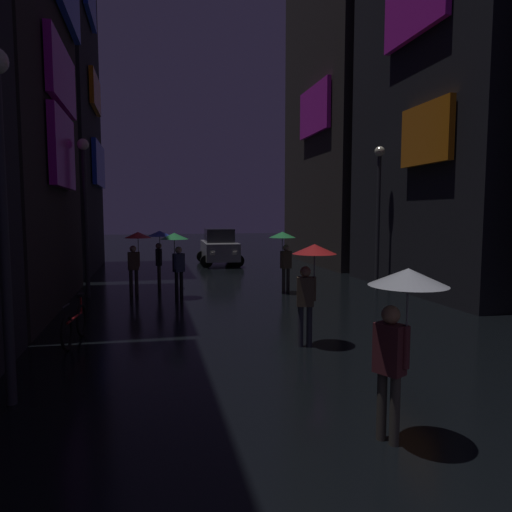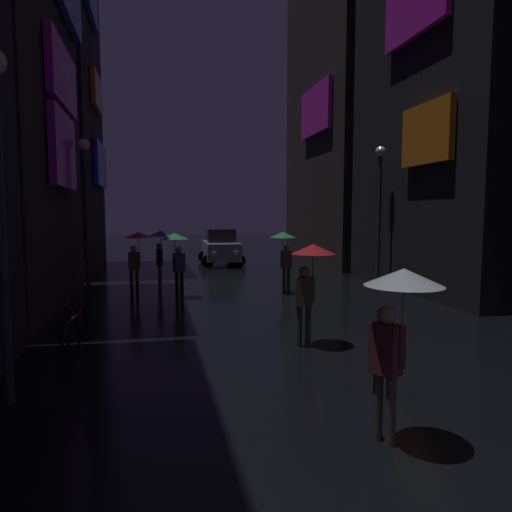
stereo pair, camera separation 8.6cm
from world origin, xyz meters
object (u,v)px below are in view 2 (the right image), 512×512
bicycle_parked_at_storefront (74,324)px  streetlamp_right_far (379,200)px  car_distant (221,247)px  pedestrian_midstreet_centre_green (176,247)px  streetlamp_left_far (86,198)px  pedestrian_foreground_left_red (310,266)px  pedestrian_far_right_blue (160,243)px  pedestrian_midstreet_left_clear (398,307)px  pedestrian_near_crossing_green (284,245)px  pedestrian_foreground_right_red (137,245)px

bicycle_parked_at_storefront → streetlamp_right_far: bearing=26.9°
car_distant → pedestrian_midstreet_centre_green: bearing=-106.8°
bicycle_parked_at_storefront → streetlamp_left_far: bearing=94.2°
pedestrian_foreground_left_red → pedestrian_far_right_blue: 8.54m
pedestrian_midstreet_centre_green → car_distant: size_ratio=0.50×
pedestrian_midstreet_left_clear → bicycle_parked_at_storefront: 7.13m
pedestrian_foreground_left_red → bicycle_parked_at_storefront: pedestrian_foreground_left_red is taller
streetlamp_left_far → streetlamp_right_far: 10.02m
pedestrian_near_crossing_green → pedestrian_far_right_blue: (-4.11, 1.86, 0.00)m
pedestrian_midstreet_left_clear → pedestrian_midstreet_centre_green: bearing=101.2°
pedestrian_midstreet_centre_green → car_distant: pedestrian_midstreet_centre_green is taller
pedestrian_foreground_right_red → bicycle_parked_at_storefront: size_ratio=1.17×
pedestrian_midstreet_centre_green → pedestrian_far_right_blue: size_ratio=1.00×
pedestrian_far_right_blue → streetlamp_left_far: bearing=-152.9°
pedestrian_far_right_blue → streetlamp_right_far: streetlamp_right_far is taller
pedestrian_near_crossing_green → pedestrian_foreground_left_red: size_ratio=1.00×
streetlamp_right_far → car_distant: bearing=115.5°
bicycle_parked_at_storefront → streetlamp_left_far: streetlamp_left_far is taller
pedestrian_far_right_blue → bicycle_parked_at_storefront: (-1.93, -6.65, -1.28)m
pedestrian_midstreet_centre_green → pedestrian_foreground_left_red: bearing=-68.5°
pedestrian_midstreet_centre_green → pedestrian_foreground_right_red: 1.58m
pedestrian_foreground_right_red → pedestrian_midstreet_left_clear: size_ratio=1.00×
pedestrian_near_crossing_green → streetlamp_right_far: bearing=1.2°
pedestrian_midstreet_centre_green → pedestrian_foreground_left_red: size_ratio=1.00×
pedestrian_midstreet_left_clear → streetlamp_left_far: streetlamp_left_far is taller
pedestrian_near_crossing_green → car_distant: size_ratio=0.50×
pedestrian_foreground_left_red → pedestrian_midstreet_left_clear: bearing=-95.4°
streetlamp_right_far → pedestrian_near_crossing_green: bearing=-178.8°
pedestrian_far_right_blue → pedestrian_midstreet_left_clear: (2.47, -12.10, 0.00)m
pedestrian_foreground_left_red → car_distant: (0.44, 15.42, -0.74)m
streetlamp_right_far → pedestrian_foreground_right_red: bearing=174.7°
pedestrian_midstreet_centre_green → pedestrian_near_crossing_green: bearing=2.0°
pedestrian_foreground_left_red → pedestrian_midstreet_left_clear: same height
car_distant → streetlamp_left_far: (-5.62, -8.57, 2.30)m
car_distant → streetlamp_right_far: (4.38, -9.16, 2.30)m
pedestrian_midstreet_centre_green → pedestrian_foreground_right_red: (-1.24, 0.98, 0.00)m
pedestrian_foreground_right_red → pedestrian_midstreet_left_clear: (3.24, -11.10, 0.00)m
pedestrian_foreground_left_red → streetlamp_left_far: 8.73m
pedestrian_midstreet_left_clear → car_distant: 19.51m
pedestrian_foreground_left_red → streetlamp_right_far: 8.05m
pedestrian_midstreet_left_clear → pedestrian_foreground_left_red: bearing=84.6°
pedestrian_foreground_left_red → pedestrian_near_crossing_green: bearing=78.5°
pedestrian_midstreet_left_clear → pedestrian_foreground_right_red: bearing=106.3°
pedestrian_near_crossing_green → car_distant: (-0.82, 9.24, -0.74)m
pedestrian_far_right_blue → pedestrian_foreground_left_red: bearing=-70.5°
pedestrian_midstreet_centre_green → streetlamp_right_far: streetlamp_right_far is taller
streetlamp_right_far → pedestrian_far_right_blue: bearing=166.9°
pedestrian_far_right_blue → streetlamp_right_far: bearing=-13.1°
pedestrian_far_right_blue → pedestrian_near_crossing_green: bearing=-24.4°
pedestrian_foreground_right_red → car_distant: (4.06, 8.38, -0.74)m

